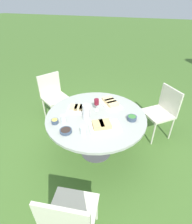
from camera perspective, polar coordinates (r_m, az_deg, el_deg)
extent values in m
plane|color=#446B2B|center=(2.91, 0.00, -12.68)|extent=(40.00, 40.00, 0.00)
cylinder|color=#4C4C51|center=(2.90, 0.00, -12.56)|extent=(0.48, 0.48, 0.02)
cylinder|color=#4C4C51|center=(2.67, 0.00, -7.57)|extent=(0.11, 0.11, 0.66)
cylinder|color=#9EA399|center=(2.45, 0.00, -1.50)|extent=(1.40, 1.40, 0.03)
cube|color=beige|center=(1.87, -7.71, -29.60)|extent=(0.48, 0.49, 0.04)
cube|color=beige|center=(1.59, -10.84, -31.98)|extent=(0.09, 0.44, 0.42)
cylinder|color=beige|center=(2.13, 0.23, -29.07)|extent=(0.03, 0.03, 0.43)
cylinder|color=beige|center=(2.20, -11.07, -26.95)|extent=(0.03, 0.03, 0.43)
cube|color=beige|center=(3.11, 19.50, -0.56)|extent=(0.61, 0.61, 0.04)
cube|color=beige|center=(3.12, 23.05, 3.67)|extent=(0.35, 0.31, 0.42)
cylinder|color=beige|center=(3.26, 14.12, -2.85)|extent=(0.03, 0.03, 0.43)
cylinder|color=beige|center=(3.03, 18.22, -6.90)|extent=(0.03, 0.03, 0.43)
cylinder|color=beige|center=(3.47, 19.16, -1.39)|extent=(0.03, 0.03, 0.43)
cylinder|color=beige|center=(3.25, 23.35, -5.06)|extent=(0.03, 0.03, 0.43)
cube|color=beige|center=(3.47, -13.03, 4.35)|extent=(0.60, 0.59, 0.04)
cube|color=beige|center=(3.53, -15.03, 8.75)|extent=(0.39, 0.26, 0.42)
cylinder|color=beige|center=(3.38, -13.91, -1.36)|extent=(0.03, 0.03, 0.43)
cylinder|color=beige|center=(3.52, -8.35, 0.95)|extent=(0.03, 0.03, 0.43)
cylinder|color=beige|center=(3.67, -16.59, 1.24)|extent=(0.03, 0.03, 0.43)
cylinder|color=beige|center=(3.80, -11.35, 3.29)|extent=(0.03, 0.03, 0.43)
cylinder|color=silver|center=(2.32, -3.24, 0.03)|extent=(0.10, 0.10, 0.22)
cone|color=silver|center=(2.24, -3.72, 1.39)|extent=(0.02, 0.02, 0.03)
cylinder|color=silver|center=(2.55, 0.17, 0.64)|extent=(0.06, 0.06, 0.01)
cylinder|color=silver|center=(2.52, 0.17, 1.60)|extent=(0.01, 0.01, 0.09)
cylinder|color=maroon|center=(2.48, 0.18, 3.34)|extent=(0.07, 0.07, 0.08)
cube|color=white|center=(2.70, 4.67, 2.74)|extent=(0.43, 0.42, 0.02)
cube|color=#E0C184|center=(2.62, 5.53, 2.54)|extent=(0.20, 0.20, 0.05)
cube|color=#E0C184|center=(2.68, 4.70, 3.36)|extent=(0.20, 0.20, 0.05)
cube|color=#E0C184|center=(2.74, 3.90, 4.15)|extent=(0.20, 0.20, 0.05)
cube|color=white|center=(2.23, 2.95, -4.78)|extent=(0.41, 0.47, 0.02)
cube|color=tan|center=(2.19, 0.73, -4.28)|extent=(0.21, 0.20, 0.06)
cube|color=tan|center=(2.21, 2.98, -3.99)|extent=(0.21, 0.20, 0.06)
cube|color=white|center=(2.57, -5.65, 0.93)|extent=(0.27, 0.36, 0.02)
cube|color=#E0C184|center=(2.54, -4.07, 1.43)|extent=(0.15, 0.14, 0.04)
cube|color=#E0C184|center=(2.55, -5.68, 1.49)|extent=(0.15, 0.14, 0.04)
cube|color=#E0C184|center=(2.57, -7.28, 1.56)|extent=(0.15, 0.14, 0.04)
cylinder|color=#334256|center=(2.35, -13.30, -3.02)|extent=(0.09, 0.09, 0.05)
cylinder|color=#E0C147|center=(2.34, -13.35, -2.70)|extent=(0.08, 0.08, 0.02)
cylinder|color=#334256|center=(2.39, 11.62, -1.97)|extent=(0.13, 0.13, 0.06)
cylinder|color=#387533|center=(2.38, 11.67, -1.64)|extent=(0.10, 0.10, 0.03)
cylinder|color=#334256|center=(2.18, -9.83, -6.11)|extent=(0.15, 0.15, 0.04)
cylinder|color=#2D231E|center=(2.17, -9.86, -5.89)|extent=(0.12, 0.12, 0.02)
cylinder|color=silver|center=(2.33, -10.59, -2.21)|extent=(0.07, 0.07, 0.10)
cylinder|color=silver|center=(2.11, -4.19, -6.02)|extent=(0.08, 0.08, 0.11)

